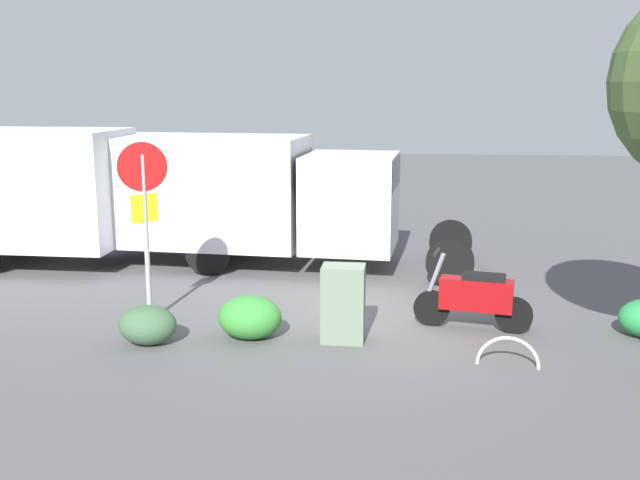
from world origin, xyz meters
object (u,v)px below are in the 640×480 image
(motorcycle, at_px, (475,297))
(bike_rack_hoop, at_px, (507,366))
(utility_cabinet, at_px, (343,304))
(box_truck_near, at_px, (250,193))
(stop_sign, at_px, (144,204))

(motorcycle, bearing_deg, bike_rack_hoop, 112.38)
(motorcycle, relative_size, utility_cabinet, 1.58)
(box_truck_near, distance_m, motorcycle, 5.77)
(utility_cabinet, bearing_deg, motorcycle, -160.07)
(utility_cabinet, bearing_deg, box_truck_near, -63.37)
(stop_sign, relative_size, utility_cabinet, 2.51)
(box_truck_near, height_order, utility_cabinet, box_truck_near)
(stop_sign, distance_m, utility_cabinet, 3.46)
(motorcycle, height_order, stop_sign, stop_sign)
(bike_rack_hoop, bearing_deg, motorcycle, -79.07)
(box_truck_near, relative_size, bike_rack_hoop, 9.23)
(utility_cabinet, distance_m, bike_rack_hoop, 2.47)
(box_truck_near, xyz_separation_m, bike_rack_hoop, (-4.53, 5.30, -1.53))
(bike_rack_hoop, bearing_deg, box_truck_near, -49.50)
(motorcycle, distance_m, stop_sign, 5.29)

